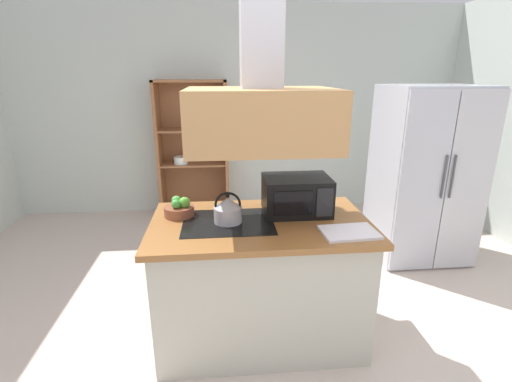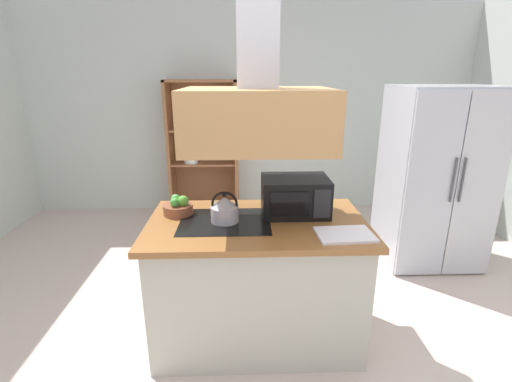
# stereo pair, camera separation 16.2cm
# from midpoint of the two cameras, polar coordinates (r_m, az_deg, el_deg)

# --- Properties ---
(ground_plane) EXTENTS (7.80, 7.80, 0.00)m
(ground_plane) POSITION_cam_midpoint_polar(r_m,az_deg,el_deg) (2.79, -0.68, -23.83)
(ground_plane) COLOR beige
(wall_back) EXTENTS (6.00, 0.12, 2.70)m
(wall_back) POSITION_cam_midpoint_polar(r_m,az_deg,el_deg) (5.11, -3.66, 12.11)
(wall_back) COLOR silver
(wall_back) RESTS_ON ground
(kitchen_island) EXTENTS (1.47, 0.87, 0.90)m
(kitchen_island) POSITION_cam_midpoint_polar(r_m,az_deg,el_deg) (2.70, -1.04, -13.44)
(kitchen_island) COLOR #B9B7A6
(kitchen_island) RESTS_ON ground
(range_hood) EXTENTS (0.90, 0.70, 1.30)m
(range_hood) POSITION_cam_midpoint_polar(r_m,az_deg,el_deg) (2.31, -1.21, 14.15)
(range_hood) COLOR tan
(refrigerator) EXTENTS (0.90, 0.77, 1.74)m
(refrigerator) POSITION_cam_midpoint_polar(r_m,az_deg,el_deg) (4.06, 23.42, 2.29)
(refrigerator) COLOR #B3B5BF
(refrigerator) RESTS_ON ground
(dish_cabinet) EXTENTS (0.90, 0.40, 1.77)m
(dish_cabinet) POSITION_cam_midpoint_polar(r_m,az_deg,el_deg) (4.99, -10.48, 5.15)
(dish_cabinet) COLOR #935D38
(dish_cabinet) RESTS_ON ground
(kettle) EXTENTS (0.19, 0.19, 0.21)m
(kettle) POSITION_cam_midpoint_polar(r_m,az_deg,el_deg) (2.46, -6.23, -2.91)
(kettle) COLOR #B7B1B8
(kettle) RESTS_ON kitchen_island
(cutting_board) EXTENTS (0.35, 0.26, 0.02)m
(cutting_board) POSITION_cam_midpoint_polar(r_m,az_deg,el_deg) (2.36, 12.21, -6.24)
(cutting_board) COLOR white
(cutting_board) RESTS_ON kitchen_island
(microwave) EXTENTS (0.46, 0.35, 0.26)m
(microwave) POSITION_cam_midpoint_polar(r_m,az_deg,el_deg) (2.61, 4.46, -0.63)
(microwave) COLOR black
(microwave) RESTS_ON kitchen_island
(fruit_bowl) EXTENTS (0.21, 0.21, 0.14)m
(fruit_bowl) POSITION_cam_midpoint_polar(r_m,az_deg,el_deg) (2.64, -13.40, -2.69)
(fruit_bowl) COLOR brown
(fruit_bowl) RESTS_ON kitchen_island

